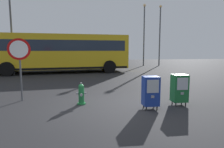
{
  "coord_description": "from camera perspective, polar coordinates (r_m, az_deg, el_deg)",
  "views": [
    {
      "loc": [
        -0.66,
        -6.24,
        1.83
      ],
      "look_at": [
        0.3,
        1.2,
        0.9
      ],
      "focal_mm": 31.44,
      "sensor_mm": 36.0,
      "label": 1
    }
  ],
  "objects": [
    {
      "name": "street_light_near_left",
      "position": [
        23.09,
        9.31,
        12.44
      ],
      "size": [
        0.32,
        0.32,
        6.94
      ],
      "color": "#4C4F54",
      "rests_on": "ground_plane"
    },
    {
      "name": "newspaper_box_secondary",
      "position": [
        6.87,
        19.01,
        -3.9
      ],
      "size": [
        0.48,
        0.42,
        1.02
      ],
      "color": "black",
      "rests_on": "ground_plane"
    },
    {
      "name": "ground_plane",
      "position": [
        6.54,
        -1.28,
        -9.19
      ],
      "size": [
        60.0,
        60.0,
        0.0
      ],
      "primitive_type": "plane",
      "color": "#262628"
    },
    {
      "name": "bus_far",
      "position": [
        20.81,
        -16.92,
        6.42
      ],
      "size": [
        10.67,
        3.47,
        3.0
      ],
      "rotation": [
        0.0,
        0.0,
        -0.08
      ],
      "color": "#4C5156",
      "rests_on": "ground_plane"
    },
    {
      "name": "newspaper_box_primary",
      "position": [
        6.18,
        11.17,
        -4.84
      ],
      "size": [
        0.48,
        0.42,
        1.02
      ],
      "color": "black",
      "rests_on": "ground_plane"
    },
    {
      "name": "street_light_near_right",
      "position": [
        16.03,
        -27.33,
        13.66
      ],
      "size": [
        0.32,
        0.32,
        6.67
      ],
      "color": "#4C4F54",
      "rests_on": "ground_plane"
    },
    {
      "name": "fire_hydrant",
      "position": [
        6.7,
        -8.91,
        -5.78
      ],
      "size": [
        0.33,
        0.32,
        0.75
      ],
      "color": "#1E7238",
      "rests_on": "ground_plane"
    },
    {
      "name": "bus_near",
      "position": [
        16.2,
        -14.63,
        6.4
      ],
      "size": [
        10.73,
        3.8,
        3.0
      ],
      "rotation": [
        0.0,
        0.0,
        0.13
      ],
      "color": "gold",
      "rests_on": "ground_plane"
    },
    {
      "name": "stop_sign",
      "position": [
        7.64,
        -25.29,
        4.67
      ],
      "size": [
        0.71,
        0.31,
        2.23
      ],
      "color": "#4C4F54",
      "rests_on": "ground_plane"
    },
    {
      "name": "street_light_far_left",
      "position": [
        23.46,
        13.75,
        12.09
      ],
      "size": [
        0.32,
        0.32,
        6.82
      ],
      "color": "#4C4F54",
      "rests_on": "ground_plane"
    }
  ]
}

